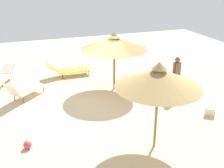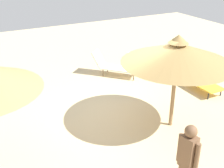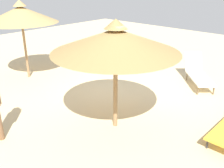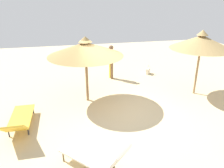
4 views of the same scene
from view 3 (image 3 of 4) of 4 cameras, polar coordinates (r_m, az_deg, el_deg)
ground at (r=7.88m, az=0.53°, el=-3.68°), size 24.00×24.00×0.10m
parasol_umbrella_near_right at (r=5.69m, az=0.83°, el=9.71°), size 2.92×2.92×2.64m
parasol_umbrella_edge at (r=9.58m, az=-19.73°, el=14.46°), size 2.53×2.53×2.78m
lounge_chair_center at (r=9.32m, az=18.64°, el=2.39°), size 1.77×1.70×0.95m
beach_ball at (r=11.44m, az=1.44°, el=5.78°), size 0.26×0.26×0.26m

